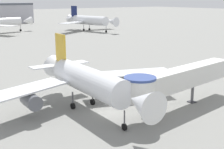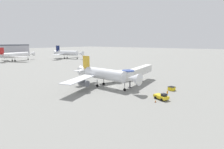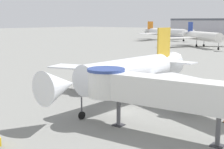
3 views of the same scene
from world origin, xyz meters
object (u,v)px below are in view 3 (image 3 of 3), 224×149
at_px(jet_bridge, 172,92).
at_px(background_jet_blue_tail, 203,36).
at_px(background_jet_orange_tail, 166,32).
at_px(main_airplane, 130,73).

height_order(jet_bridge, background_jet_blue_tail, background_jet_blue_tail).
xyz_separation_m(jet_bridge, background_jet_blue_tail, (-40.02, 101.57, 0.22)).
bearing_deg(background_jet_orange_tail, jet_bridge, -132.82).
height_order(background_jet_orange_tail, background_jet_blue_tail, background_jet_orange_tail).
relative_size(background_jet_orange_tail, background_jet_blue_tail, 1.22).
xyz_separation_m(main_airplane, background_jet_orange_tail, (-66.69, 128.02, 0.41)).
distance_m(jet_bridge, background_jet_blue_tail, 109.17).
bearing_deg(background_jet_blue_tail, jet_bridge, -119.03).
bearing_deg(background_jet_blue_tail, background_jet_orange_tail, 87.06).
distance_m(jet_bridge, background_jet_orange_tail, 155.73).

